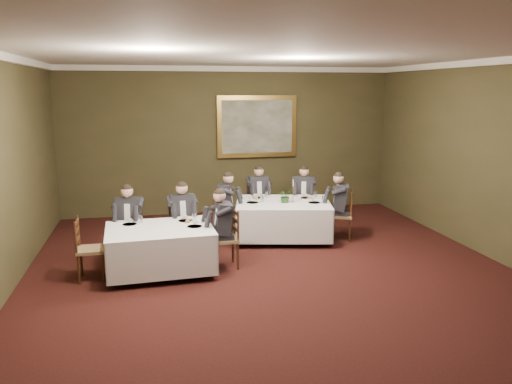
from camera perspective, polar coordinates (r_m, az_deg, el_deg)
name	(u,v)px	position (r m, az deg, el deg)	size (l,w,h in m)	color
ground	(283,287)	(7.77, 3.06, -10.84)	(10.00, 10.00, 0.00)	black
ceiling	(285,51)	(7.20, 3.37, 15.84)	(8.00, 10.00, 0.10)	silver
back_wall	(230,141)	(12.14, -3.05, 5.87)	(8.00, 0.10, 3.50)	#38361C
crown_molding	(285,55)	(7.20, 3.36, 15.36)	(8.00, 10.00, 0.12)	white
table_main	(283,217)	(10.06, 3.09, -2.88)	(2.13, 1.79, 0.67)	#321A0D
table_second	(160,246)	(8.36, -10.90, -6.12)	(1.79, 1.40, 0.67)	#321A0D
chair_main_backleft	(258,213)	(11.02, 0.20, -2.45)	(0.45, 0.43, 1.00)	olive
diner_main_backleft	(258,203)	(10.96, 0.21, -1.31)	(0.43, 0.49, 1.35)	black
chair_main_backright	(303,213)	(11.07, 5.45, -2.44)	(0.56, 0.54, 1.00)	olive
diner_main_backright	(304,203)	(11.00, 5.47, -1.31)	(0.54, 0.59, 1.35)	black
chair_main_endleft	(224,225)	(10.11, -3.67, -3.78)	(0.50, 0.52, 1.00)	olive
diner_main_endleft	(225,214)	(10.05, -3.62, -2.52)	(0.55, 0.49, 1.35)	black
chair_main_endright	(342,225)	(10.23, 9.75, -3.74)	(0.56, 0.57, 1.00)	olive
diner_main_endright	(341,214)	(10.17, 9.73, -2.50)	(0.60, 0.55, 1.35)	black
chair_sec_backleft	(131,242)	(9.24, -14.12, -5.62)	(0.50, 0.49, 1.00)	olive
diner_sec_backleft	(130,230)	(9.16, -14.21, -4.27)	(0.48, 0.54, 1.35)	black
chair_sec_backright	(182,239)	(9.29, -8.41, -5.29)	(0.48, 0.47, 1.00)	olive
diner_sec_backright	(182,227)	(9.21, -8.44, -3.95)	(0.45, 0.52, 1.35)	black
chair_sec_endright	(226,251)	(8.54, -3.49, -6.70)	(0.44, 0.46, 1.00)	olive
diner_sec_endright	(225,238)	(8.47, -3.59, -5.24)	(0.50, 0.43, 1.35)	black
chair_sec_endleft	(91,262)	(8.42, -18.34, -7.58)	(0.43, 0.45, 1.00)	olive
centerpiece	(285,195)	(9.90, 3.36, -0.35)	(0.27, 0.23, 0.30)	#2D5926
candlestick	(293,194)	(9.94, 4.26, -0.18)	(0.07, 0.07, 0.47)	#B98438
place_setting_table_main	(260,196)	(10.39, 0.47, -0.43)	(0.33, 0.31, 0.14)	white
place_setting_table_second	(133,222)	(8.62, -13.89, -3.31)	(0.33, 0.31, 0.14)	white
painting	(257,127)	(12.17, 0.12, 7.49)	(1.95, 0.09, 1.49)	#C39347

